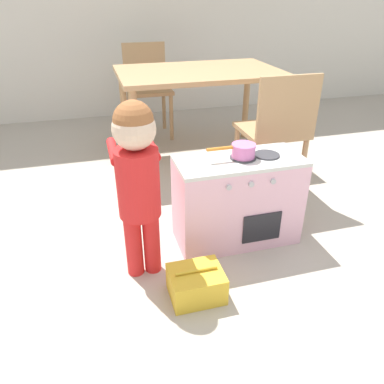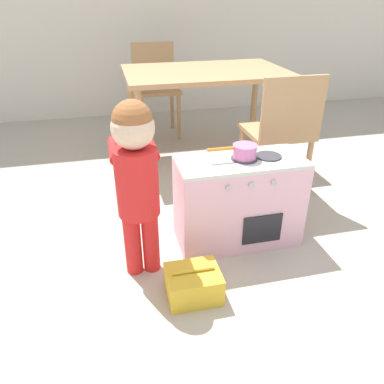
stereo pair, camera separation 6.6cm
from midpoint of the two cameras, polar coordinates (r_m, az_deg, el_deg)
ground_plane at (r=1.58m, az=9.42°, el=-26.02°), size 16.00×16.00×0.00m
play_kitchen at (r=2.07m, az=7.99°, el=-1.39°), size 0.67×0.32×0.51m
toy_pot at (r=1.95m, az=8.90°, el=6.26°), size 0.26×0.13×0.07m
child_figure at (r=1.69m, az=-7.41°, el=3.34°), size 0.22×0.36×0.88m
toy_basket at (r=1.79m, az=1.30°, el=-13.82°), size 0.25×0.20×0.16m
dining_table at (r=3.06m, az=2.72°, el=16.45°), size 1.25×0.81×0.72m
dining_chair_near at (r=2.52m, az=14.10°, el=8.98°), size 0.40×0.40×0.84m
dining_chair_far at (r=3.70m, az=-5.00°, el=15.84°), size 0.40×0.40×0.84m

